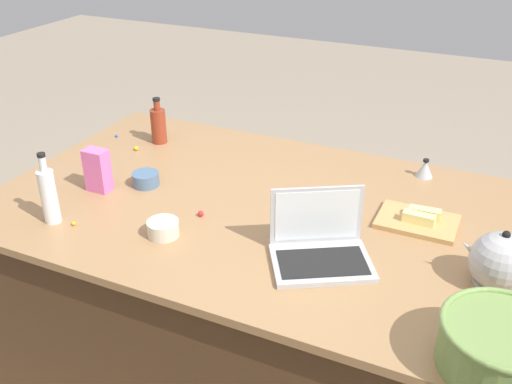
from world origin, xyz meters
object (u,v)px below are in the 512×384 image
(ramekin_medium, at_px, (146,179))
(candy_bag, at_px, (98,170))
(cutting_board, at_px, (417,222))
(ramekin_small, at_px, (163,228))
(butter_stick_right, at_px, (419,218))
(laptop, at_px, (320,246))
(kettle, at_px, (499,262))
(mixing_bowl_large, at_px, (501,346))
(butter_stick_left, at_px, (425,213))
(kitchen_timer, at_px, (425,169))
(bottle_vinegar, at_px, (49,195))
(bottle_soy, at_px, (158,125))

(ramekin_medium, xyz_separation_m, candy_bag, (0.14, 0.11, 0.06))
(ramekin_medium, bearing_deg, cutting_board, -171.46)
(cutting_board, bearing_deg, ramekin_small, 29.70)
(butter_stick_right, xyz_separation_m, ramekin_medium, (1.04, 0.13, -0.01))
(cutting_board, bearing_deg, laptop, 55.16)
(kettle, bearing_deg, ramekin_medium, -4.10)
(mixing_bowl_large, height_order, butter_stick_left, mixing_bowl_large)
(mixing_bowl_large, xyz_separation_m, butter_stick_left, (0.30, -0.63, -0.03))
(kitchen_timer, bearing_deg, ramekin_medium, 28.77)
(bottle_vinegar, bearing_deg, bottle_soy, -86.40)
(mixing_bowl_large, xyz_separation_m, kettle, (0.03, -0.36, 0.01))
(bottle_vinegar, xyz_separation_m, kitchen_timer, (-1.13, -0.91, -0.07))
(laptop, distance_m, kitchen_timer, 0.76)
(kitchen_timer, bearing_deg, butter_stick_right, 97.58)
(ramekin_medium, bearing_deg, kitchen_timer, -151.23)
(bottle_vinegar, xyz_separation_m, ramekin_medium, (-0.14, -0.37, -0.08))
(mixing_bowl_large, height_order, bottle_soy, bottle_soy)
(butter_stick_left, bearing_deg, mixing_bowl_large, 115.06)
(bottle_soy, xyz_separation_m, kettle, (-1.50, 0.48, -0.01))
(bottle_soy, relative_size, butter_stick_right, 1.94)
(mixing_bowl_large, height_order, ramekin_small, mixing_bowl_large)
(laptop, bearing_deg, candy_bag, -5.09)
(ramekin_medium, height_order, kitchen_timer, kitchen_timer)
(laptop, distance_m, bottle_vinegar, 0.95)
(mixing_bowl_large, xyz_separation_m, candy_bag, (1.49, -0.34, 0.01))
(candy_bag, bearing_deg, butter_stick_left, -166.48)
(bottle_vinegar, bearing_deg, laptop, -169.22)
(cutting_board, relative_size, candy_bag, 1.61)
(butter_stick_left, height_order, candy_bag, candy_bag)
(cutting_board, distance_m, candy_bag, 1.21)
(butter_stick_left, bearing_deg, cutting_board, 51.16)
(kettle, height_order, cutting_board, kettle)
(kettle, distance_m, cutting_board, 0.38)
(ramekin_small, bearing_deg, cutting_board, -150.30)
(ramekin_small, xyz_separation_m, ramekin_medium, (0.27, -0.28, -0.00))
(kitchen_timer, bearing_deg, bottle_soy, 7.59)
(laptop, height_order, candy_bag, laptop)
(mixing_bowl_large, height_order, ramekin_medium, mixing_bowl_large)
(laptop, xyz_separation_m, kettle, (-0.52, -0.10, 0.03))
(butter_stick_left, bearing_deg, kettle, 133.82)
(butter_stick_left, bearing_deg, kitchen_timer, -79.66)
(bottle_vinegar, xyz_separation_m, butter_stick_left, (-1.20, -0.55, -0.07))
(bottle_vinegar, distance_m, kettle, 1.48)
(laptop, xyz_separation_m, bottle_soy, (0.98, -0.58, 0.04))
(mixing_bowl_large, bearing_deg, butter_stick_left, -64.94)
(ramekin_small, bearing_deg, kitchen_timer, -131.17)
(butter_stick_right, height_order, ramekin_small, same)
(bottle_vinegar, xyz_separation_m, candy_bag, (0.00, -0.26, -0.02))
(bottle_vinegar, bearing_deg, butter_stick_left, -155.34)
(mixing_bowl_large, relative_size, bottle_soy, 1.45)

